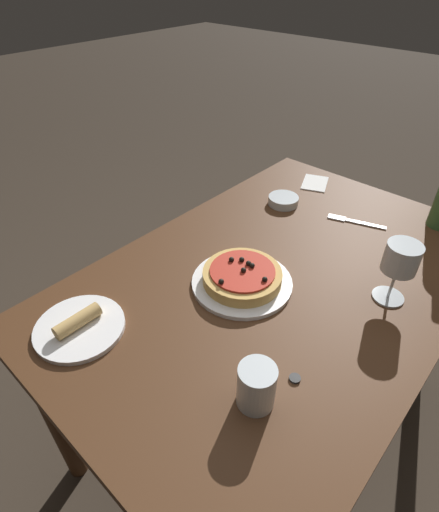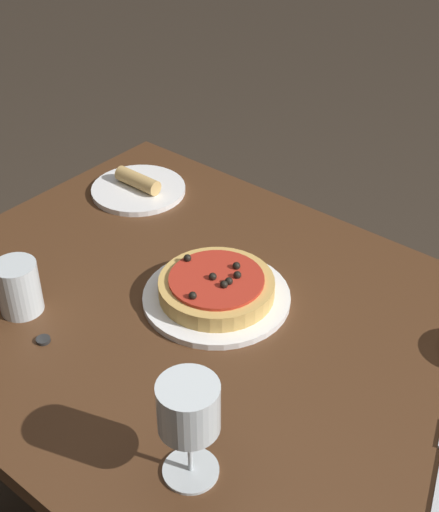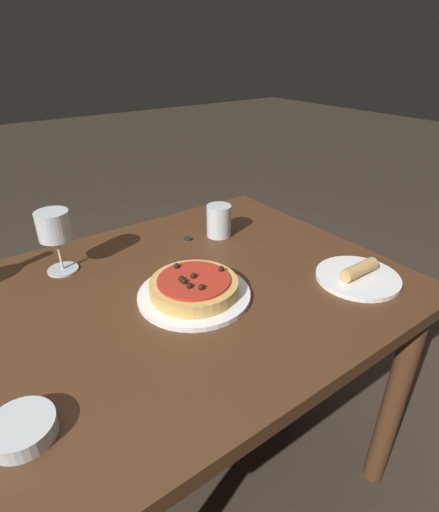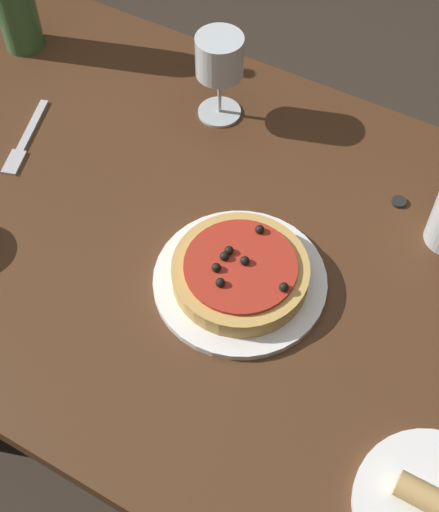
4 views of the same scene
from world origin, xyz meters
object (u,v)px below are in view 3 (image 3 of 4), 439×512
object	(u,v)px
dinner_plate	(194,295)
wine_glass	(54,228)
dining_table	(148,334)
side_plate	(358,276)
bottle_cap	(188,239)
side_bowl	(22,429)
water_cup	(219,221)
pizza	(194,286)

from	to	relation	value
dinner_plate	wine_glass	bearing A→B (deg)	-55.61
dining_table	dinner_plate	xyz separation A→B (m)	(-0.10, 0.05, 0.10)
side_plate	wine_glass	bearing A→B (deg)	-39.73
bottle_cap	side_bowl	bearing A→B (deg)	36.99
wine_glass	side_bowl	xyz separation A→B (m)	(0.20, 0.46, -0.11)
dining_table	wine_glass	xyz separation A→B (m)	(0.11, -0.25, 0.21)
dining_table	dinner_plate	distance (m)	0.15
side_bowl	side_plate	distance (m)	0.78
water_cup	bottle_cap	bearing A→B (deg)	-17.98
wine_glass	bottle_cap	size ratio (longest dim) A/B	6.80
dinner_plate	water_cup	xyz separation A→B (m)	(-0.24, -0.23, 0.04)
dining_table	pizza	distance (m)	0.17
dinner_plate	bottle_cap	xyz separation A→B (m)	(-0.15, -0.26, -0.00)
water_cup	bottle_cap	distance (m)	0.11
bottle_cap	wine_glass	bearing A→B (deg)	-6.14
wine_glass	side_plate	bearing A→B (deg)	140.27
dinner_plate	pizza	distance (m)	0.02
side_bowl	wine_glass	bearing A→B (deg)	-113.68
wine_glass	water_cup	bearing A→B (deg)	171.35
wine_glass	side_plate	distance (m)	0.76
wine_glass	bottle_cap	world-z (taller)	wine_glass
water_cup	bottle_cap	xyz separation A→B (m)	(0.09, -0.03, -0.05)
side_bowl	bottle_cap	distance (m)	0.70
water_cup	side_bowl	world-z (taller)	water_cup
dinner_plate	pizza	world-z (taller)	pizza
pizza	bottle_cap	bearing A→B (deg)	-119.63
side_bowl	dinner_plate	bearing A→B (deg)	-159.02
wine_glass	dining_table	bearing A→B (deg)	112.71
wine_glass	side_plate	xyz separation A→B (m)	(-0.58, 0.48, -0.11)
water_cup	dining_table	bearing A→B (deg)	28.07
dining_table	pizza	world-z (taller)	pizza
pizza	wine_glass	size ratio (longest dim) A/B	1.25
side_bowl	bottle_cap	size ratio (longest dim) A/B	4.24
bottle_cap	dinner_plate	bearing A→B (deg)	60.38
side_bowl	bottle_cap	world-z (taller)	side_bowl
dinner_plate	bottle_cap	size ratio (longest dim) A/B	10.88
dining_table	wine_glass	world-z (taller)	wine_glass
dinner_plate	dining_table	bearing A→B (deg)	-26.50
wine_glass	side_plate	size ratio (longest dim) A/B	0.80
dining_table	side_plate	distance (m)	0.53
wine_glass	water_cup	world-z (taller)	wine_glass
dining_table	water_cup	world-z (taller)	water_cup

